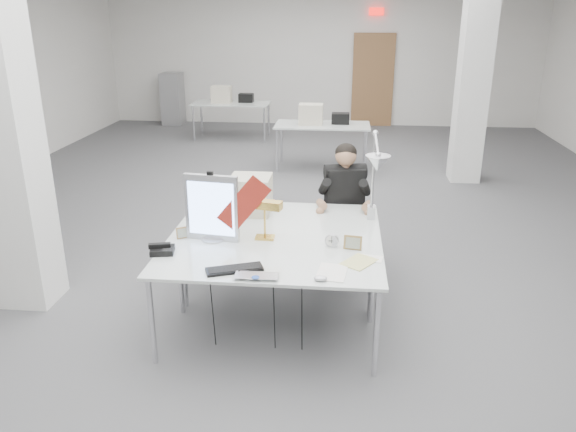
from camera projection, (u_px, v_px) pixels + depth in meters
name	position (u px, v px, depth m)	size (l,w,h in m)	color
room_shell	(300.00, 91.00, 6.52)	(10.04, 14.04, 3.24)	#4C4C4E
desk_main	(268.00, 259.00, 4.39)	(1.80, 0.90, 0.03)	silver
desk_second	(281.00, 219.00, 5.23)	(1.80, 0.90, 0.03)	silver
bg_desk_a	(322.00, 125.00, 9.51)	(1.60, 0.80, 0.03)	silver
bg_desk_b	(231.00, 103.00, 11.75)	(1.60, 0.80, 0.03)	silver
filing_cabinet	(173.00, 99.00, 13.31)	(0.45, 0.55, 1.20)	gray
office_chair	(343.00, 221.00, 5.84)	(0.50, 0.50, 1.01)	black
seated_person	(345.00, 187.00, 5.66)	(0.44, 0.56, 0.83)	black
monitor	(212.00, 208.00, 4.63)	(0.46, 0.05, 0.57)	#ABABAF
pennant	(244.00, 204.00, 4.55)	(0.47, 0.01, 0.20)	maroon
keyboard	(234.00, 269.00, 4.16)	(0.42, 0.14, 0.02)	black
laptop	(256.00, 279.00, 4.00)	(0.32, 0.20, 0.02)	#B3B4B8
mouse	(321.00, 278.00, 4.00)	(0.10, 0.06, 0.04)	silver
bankers_lamp	(265.00, 221.00, 4.70)	(0.27, 0.11, 0.31)	#E49B47
desk_phone	(162.00, 250.00, 4.46)	(0.18, 0.16, 0.05)	black
picture_frame_left	(184.00, 233.00, 4.75)	(0.12, 0.01, 0.10)	#A77A48
picture_frame_right	(353.00, 243.00, 4.52)	(0.15, 0.01, 0.12)	olive
desk_clock	(332.00, 241.00, 4.58)	(0.11, 0.11, 0.03)	#B8B8BD
paper_stack_a	(332.00, 272.00, 4.13)	(0.21, 0.30, 0.01)	white
paper_stack_b	(359.00, 262.00, 4.30)	(0.19, 0.27, 0.01)	#D5D17F
paper_stack_c	(371.00, 258.00, 4.36)	(0.18, 0.13, 0.01)	white
beige_monitor	(251.00, 195.00, 5.30)	(0.38, 0.36, 0.36)	beige
architect_lamp	(375.00, 176.00, 4.81)	(0.25, 0.74, 0.95)	silver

